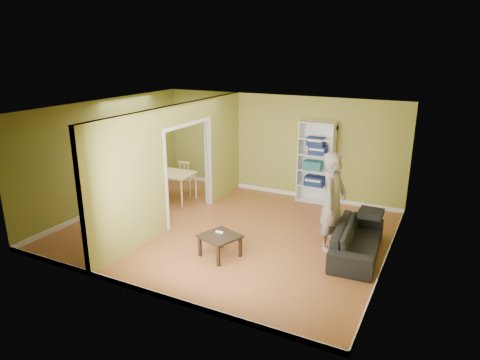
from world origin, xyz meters
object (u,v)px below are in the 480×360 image
(sofa, at_px, (358,236))
(bookshelf, at_px, (317,162))
(chair_left, at_px, (147,177))
(coffee_table, at_px, (220,239))
(dining_table, at_px, (170,175))
(chair_far, at_px, (188,177))
(chair_near, at_px, (155,189))
(person, at_px, (334,193))

(sofa, height_order, bookshelf, bookshelf)
(bookshelf, height_order, chair_left, bookshelf)
(coffee_table, xyz_separation_m, dining_table, (-2.64, 2.11, 0.29))
(dining_table, bearing_deg, chair_far, 79.17)
(chair_near, bearing_deg, chair_far, 66.81)
(sofa, distance_m, bookshelf, 3.01)
(chair_far, bearing_deg, sofa, 158.56)
(sofa, bearing_deg, chair_left, 76.78)
(chair_far, bearing_deg, chair_near, 81.07)
(person, relative_size, dining_table, 1.92)
(person, relative_size, chair_far, 2.41)
(person, distance_m, coffee_table, 2.29)
(chair_near, bearing_deg, dining_table, 72.55)
(person, bearing_deg, coffee_table, 131.83)
(bookshelf, bearing_deg, dining_table, -154.24)
(dining_table, xyz_separation_m, chair_far, (0.12, 0.60, -0.19))
(chair_near, bearing_deg, bookshelf, 15.90)
(coffee_table, distance_m, chair_far, 3.71)
(sofa, bearing_deg, bookshelf, 28.47)
(chair_near, distance_m, chair_far, 1.26)
(bookshelf, relative_size, chair_far, 2.19)
(coffee_table, distance_m, chair_left, 3.97)
(dining_table, xyz_separation_m, chair_left, (-0.74, -0.02, -0.13))
(chair_left, relative_size, chair_far, 1.12)
(chair_far, bearing_deg, coffee_table, 128.65)
(dining_table, bearing_deg, chair_left, -178.69)
(bookshelf, relative_size, coffee_table, 3.19)
(coffee_table, bearing_deg, chair_near, 150.90)
(coffee_table, bearing_deg, dining_table, 141.27)
(sofa, bearing_deg, coffee_table, 114.16)
(bookshelf, bearing_deg, chair_near, -145.66)
(bookshelf, relative_size, dining_table, 1.75)
(person, relative_size, chair_left, 2.15)
(person, bearing_deg, chair_near, 93.13)
(coffee_table, xyz_separation_m, chair_near, (-2.62, 1.46, 0.13))
(coffee_table, distance_m, dining_table, 3.39)
(bookshelf, distance_m, chair_left, 4.36)
(coffee_table, bearing_deg, chair_far, 132.83)
(sofa, distance_m, chair_near, 4.89)
(chair_near, bearing_deg, sofa, -21.10)
(person, xyz_separation_m, dining_table, (-4.38, 0.83, -0.47))
(coffee_table, bearing_deg, sofa, 28.67)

